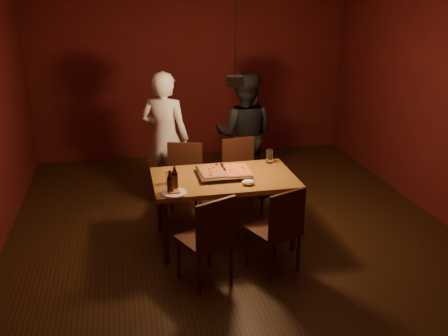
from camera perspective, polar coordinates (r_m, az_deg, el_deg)
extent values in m
plane|color=#33200E|center=(5.69, 1.13, -7.70)|extent=(6.00, 6.00, 0.00)
plane|color=#5E1615|center=(8.08, -3.64, 11.14)|extent=(5.00, 0.00, 5.00)
plane|color=#5E1615|center=(2.54, 16.86, -10.30)|extent=(5.00, 0.00, 5.00)
cube|color=#9B6527|center=(5.29, 0.00, -1.27)|extent=(1.50, 0.90, 0.05)
cylinder|color=#38190F|center=(5.02, -6.69, -7.33)|extent=(0.06, 0.06, 0.70)
cylinder|color=#38190F|center=(5.28, 8.00, -5.94)|extent=(0.06, 0.06, 0.70)
cylinder|color=#38190F|center=(5.69, -7.41, -3.96)|extent=(0.06, 0.06, 0.70)
cylinder|color=#38190F|center=(5.92, 5.63, -2.89)|extent=(0.06, 0.06, 0.70)
cube|color=#38190F|center=(5.94, -4.71, -1.94)|extent=(0.52, 0.52, 0.04)
cube|color=#38190F|center=(6.03, -4.47, 0.85)|extent=(0.41, 0.15, 0.45)
cube|color=#38190F|center=(6.12, 2.22, -1.19)|extent=(0.47, 0.47, 0.04)
cube|color=#38190F|center=(6.21, 1.61, 1.47)|extent=(0.42, 0.08, 0.45)
cube|color=#38190F|center=(4.69, -2.25, -8.19)|extent=(0.56, 0.56, 0.04)
cube|color=#38190F|center=(4.44, -0.92, -6.41)|extent=(0.40, 0.20, 0.45)
cube|color=#38190F|center=(4.89, 5.64, -7.05)|extent=(0.55, 0.55, 0.04)
cube|color=#38190F|center=(4.65, 7.23, -5.29)|extent=(0.40, 0.19, 0.45)
cube|color=silver|center=(5.31, -0.03, -0.62)|extent=(0.57, 0.47, 0.05)
cube|color=maroon|center=(5.28, -1.36, -0.33)|extent=(0.27, 0.41, 0.02)
cube|color=gold|center=(5.32, 1.51, -0.20)|extent=(0.28, 0.42, 0.02)
cylinder|color=black|center=(4.86, -6.15, -2.09)|extent=(0.06, 0.06, 0.15)
cone|color=black|center=(4.81, -6.20, -0.77)|extent=(0.06, 0.06, 0.09)
cylinder|color=black|center=(4.95, -5.64, -1.62)|extent=(0.06, 0.06, 0.16)
cone|color=black|center=(4.91, -5.68, -0.29)|extent=(0.06, 0.06, 0.09)
cylinder|color=silver|center=(5.12, -6.28, -1.11)|extent=(0.07, 0.07, 0.12)
cylinder|color=silver|center=(5.69, 5.23, 1.32)|extent=(0.08, 0.08, 0.16)
cylinder|color=white|center=(4.88, -5.70, -2.85)|extent=(0.25, 0.25, 0.02)
cube|color=gold|center=(4.87, -5.71, -2.70)|extent=(0.11, 0.09, 0.01)
ellipsoid|color=white|center=(5.06, 2.79, -1.64)|extent=(0.14, 0.10, 0.06)
imported|color=white|center=(6.37, -6.74, 3.44)|extent=(0.73, 0.62, 1.69)
imported|color=black|center=(6.55, 2.34, 3.79)|extent=(0.97, 0.88, 1.63)
cylinder|color=black|center=(5.11, 1.27, 9.93)|extent=(0.18, 0.18, 0.10)
cylinder|color=black|center=(5.04, 1.32, 16.09)|extent=(0.01, 0.01, 1.00)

